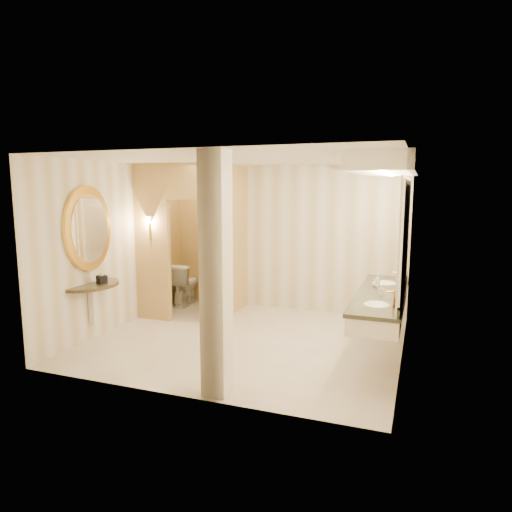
# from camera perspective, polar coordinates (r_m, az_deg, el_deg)

# --- Properties ---
(floor) EXTENTS (4.50, 4.50, 0.00)m
(floor) POSITION_cam_1_polar(r_m,az_deg,el_deg) (7.05, -1.23, -10.47)
(floor) COLOR silver
(floor) RESTS_ON ground
(ceiling) EXTENTS (4.50, 4.50, 0.00)m
(ceiling) POSITION_cam_1_polar(r_m,az_deg,el_deg) (6.67, -1.30, 12.01)
(ceiling) COLOR silver
(ceiling) RESTS_ON wall_back
(wall_back) EXTENTS (4.50, 0.02, 2.70)m
(wall_back) POSITION_cam_1_polar(r_m,az_deg,el_deg) (8.61, 3.59, 2.23)
(wall_back) COLOR silver
(wall_back) RESTS_ON floor
(wall_front) EXTENTS (4.50, 0.02, 2.70)m
(wall_front) POSITION_cam_1_polar(r_m,az_deg,el_deg) (4.95, -9.74, -2.63)
(wall_front) COLOR silver
(wall_front) RESTS_ON floor
(wall_left) EXTENTS (0.02, 4.00, 2.70)m
(wall_left) POSITION_cam_1_polar(r_m,az_deg,el_deg) (7.83, -16.79, 1.24)
(wall_left) COLOR silver
(wall_left) RESTS_ON floor
(wall_right) EXTENTS (0.02, 4.00, 2.70)m
(wall_right) POSITION_cam_1_polar(r_m,az_deg,el_deg) (6.28, 18.23, -0.57)
(wall_right) COLOR silver
(wall_right) RESTS_ON floor
(toilet_closet) EXTENTS (1.50, 1.55, 2.70)m
(toilet_closet) POSITION_cam_1_polar(r_m,az_deg,el_deg) (8.06, -6.17, 2.01)
(toilet_closet) COLOR tan
(toilet_closet) RESTS_ON floor
(wall_sconce) EXTENTS (0.14, 0.14, 0.42)m
(wall_sconce) POSITION_cam_1_polar(r_m,az_deg,el_deg) (7.95, -13.18, 4.26)
(wall_sconce) COLOR #B97F3B
(wall_sconce) RESTS_ON toilet_closet
(vanity) EXTENTS (0.75, 2.70, 2.09)m
(vanity) POSITION_cam_1_polar(r_m,az_deg,el_deg) (6.38, 15.96, 2.20)
(vanity) COLOR white
(vanity) RESTS_ON floor
(console_shelf) EXTENTS (0.97, 0.97, 1.93)m
(console_shelf) POSITION_cam_1_polar(r_m,az_deg,el_deg) (7.22, -20.16, 0.42)
(console_shelf) COLOR black
(console_shelf) RESTS_ON floor
(pillar) EXTENTS (0.28, 0.28, 2.70)m
(pillar) POSITION_cam_1_polar(r_m,az_deg,el_deg) (4.97, -5.01, -2.48)
(pillar) COLOR white
(pillar) RESTS_ON floor
(tissue_box) EXTENTS (0.16, 0.16, 0.12)m
(tissue_box) POSITION_cam_1_polar(r_m,az_deg,el_deg) (7.19, -18.71, -2.80)
(tissue_box) COLOR black
(tissue_box) RESTS_ON console_shelf
(toilet) EXTENTS (0.53, 0.85, 0.83)m
(toilet) POSITION_cam_1_polar(r_m,az_deg,el_deg) (9.14, -9.00, -3.42)
(toilet) COLOR white
(toilet) RESTS_ON floor
(soap_bottle_a) EXTENTS (0.07, 0.07, 0.13)m
(soap_bottle_a) POSITION_cam_1_polar(r_m,az_deg,el_deg) (6.33, 15.36, -4.13)
(soap_bottle_a) COLOR beige
(soap_bottle_a) RESTS_ON vanity
(soap_bottle_b) EXTENTS (0.11, 0.11, 0.11)m
(soap_bottle_b) POSITION_cam_1_polar(r_m,az_deg,el_deg) (6.83, 14.67, -3.25)
(soap_bottle_b) COLOR silver
(soap_bottle_b) RESTS_ON vanity
(soap_bottle_c) EXTENTS (0.09, 0.09, 0.19)m
(soap_bottle_c) POSITION_cam_1_polar(r_m,az_deg,el_deg) (6.80, 14.98, -2.98)
(soap_bottle_c) COLOR #C6B28C
(soap_bottle_c) RESTS_ON vanity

